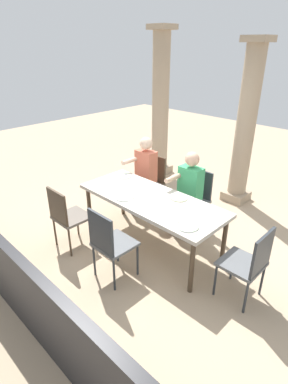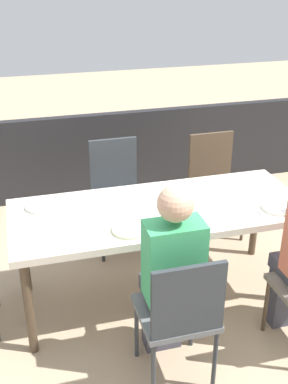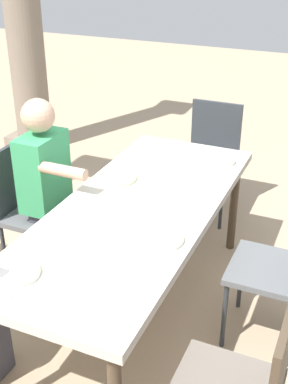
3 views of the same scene
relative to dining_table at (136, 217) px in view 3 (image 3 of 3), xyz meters
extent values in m
plane|color=tan|center=(0.00, 0.00, -0.70)|extent=(16.00, 16.00, 0.00)
cube|color=beige|center=(0.00, 0.00, 0.04)|extent=(2.10, 0.84, 0.05)
cylinder|color=#473828|center=(0.97, 0.34, -0.34)|extent=(0.06, 0.06, 0.72)
cylinder|color=#473828|center=(0.97, -0.34, -0.34)|extent=(0.06, 0.06, 0.72)
cylinder|color=#473828|center=(-0.60, 0.57, -0.49)|extent=(0.03, 0.03, 0.44)
cube|color=#473828|center=(-0.79, -0.96, -0.01)|extent=(0.42, 0.03, 0.47)
cube|color=#5B5E61|center=(0.13, 0.76, -0.23)|extent=(0.44, 0.44, 0.04)
cube|color=#2D3338|center=(0.13, 0.96, 0.00)|extent=(0.42, 0.03, 0.46)
cylinder|color=#2D3338|center=(-0.06, 0.57, -0.48)|extent=(0.03, 0.03, 0.46)
cylinder|color=#2D3338|center=(0.32, 0.57, -0.48)|extent=(0.03, 0.03, 0.46)
cylinder|color=#2D3338|center=(-0.06, 0.95, -0.48)|extent=(0.03, 0.03, 0.46)
cylinder|color=#2D3338|center=(0.32, 0.95, -0.48)|extent=(0.03, 0.03, 0.46)
cube|color=#5B5E61|center=(0.13, -0.76, -0.23)|extent=(0.44, 0.44, 0.04)
cylinder|color=#2D3338|center=(0.32, -0.57, -0.48)|extent=(0.03, 0.03, 0.45)
cylinder|color=#2D3338|center=(-0.06, -0.57, -0.48)|extent=(0.03, 0.03, 0.45)
cube|color=#5B5E61|center=(1.39, 0.00, -0.26)|extent=(0.44, 0.44, 0.04)
cube|color=#2D3338|center=(1.59, 0.00, -0.02)|extent=(0.03, 0.42, 0.48)
cylinder|color=#2D3338|center=(1.20, 0.19, -0.49)|extent=(0.03, 0.03, 0.43)
cylinder|color=#2D3338|center=(1.20, -0.19, -0.49)|extent=(0.03, 0.03, 0.43)
cylinder|color=#2D3338|center=(1.58, 0.19, -0.49)|extent=(0.03, 0.03, 0.43)
cylinder|color=#2D3338|center=(1.58, -0.19, -0.49)|extent=(0.03, 0.03, 0.43)
cube|color=#3F3F4C|center=(0.13, 0.51, -0.47)|extent=(0.24, 0.14, 0.46)
cube|color=#3F3F4C|center=(0.13, 0.60, -0.19)|extent=(0.28, 0.32, 0.10)
cube|color=#389E60|center=(0.13, 0.71, 0.10)|extent=(0.34, 0.20, 0.49)
sphere|color=tan|center=(0.13, 0.71, 0.47)|extent=(0.21, 0.21, 0.21)
cylinder|color=tan|center=(-0.01, 0.47, 0.21)|extent=(0.07, 0.30, 0.07)
cube|color=gray|center=(2.07, 2.17, -0.62)|extent=(0.48, 0.48, 0.16)
cylinder|color=white|center=(-0.80, 0.24, 0.07)|extent=(0.22, 0.22, 0.01)
torus|color=#A9CD91|center=(-0.80, 0.24, 0.08)|extent=(0.22, 0.22, 0.01)
cube|color=silver|center=(-0.65, 0.24, 0.07)|extent=(0.02, 0.17, 0.01)
cylinder|color=white|center=(-0.27, -0.25, 0.07)|extent=(0.26, 0.26, 0.01)
torus|color=#A9CD91|center=(-0.27, -0.25, 0.08)|extent=(0.26, 0.26, 0.01)
cube|color=silver|center=(-0.42, -0.25, 0.07)|extent=(0.03, 0.17, 0.01)
cube|color=silver|center=(-0.12, -0.25, 0.07)|extent=(0.02, 0.17, 0.01)
cylinder|color=silver|center=(0.28, 0.26, 0.07)|extent=(0.24, 0.24, 0.01)
torus|color=#A0BE77|center=(0.28, 0.26, 0.08)|extent=(0.24, 0.24, 0.01)
cube|color=silver|center=(0.13, 0.26, 0.07)|extent=(0.03, 0.17, 0.01)
cube|color=silver|center=(0.43, 0.26, 0.07)|extent=(0.02, 0.17, 0.01)
cylinder|color=white|center=(0.80, -0.24, 0.07)|extent=(0.25, 0.25, 0.01)
torus|color=#A9CD91|center=(0.80, -0.24, 0.08)|extent=(0.25, 0.25, 0.01)
cube|color=silver|center=(0.65, -0.24, 0.07)|extent=(0.03, 0.17, 0.01)
cube|color=silver|center=(0.95, -0.24, 0.07)|extent=(0.03, 0.17, 0.01)
camera|label=1|loc=(2.54, -2.71, 1.96)|focal=28.92mm
camera|label=2|loc=(0.91, 2.90, 1.68)|focal=45.43mm
camera|label=3|loc=(-2.29, -1.06, 1.48)|focal=47.74mm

